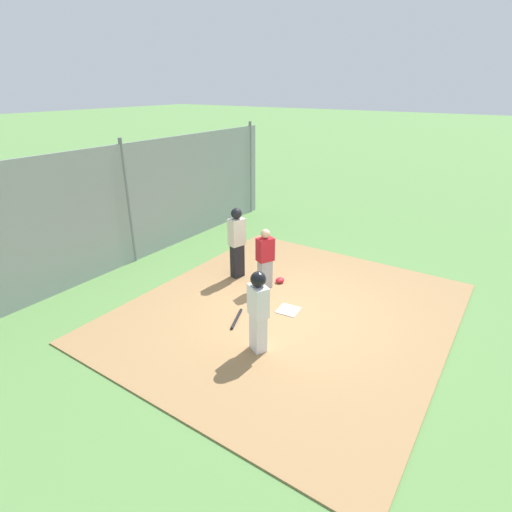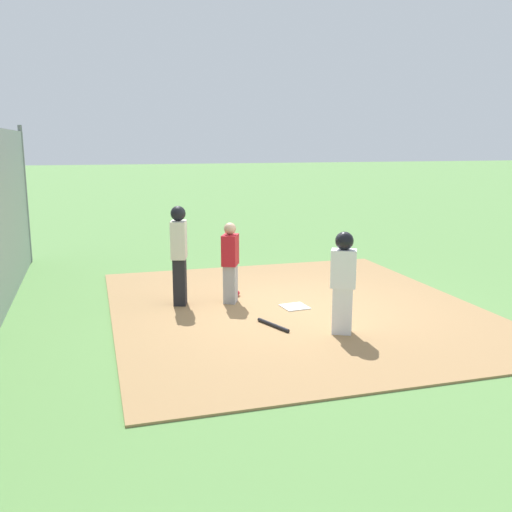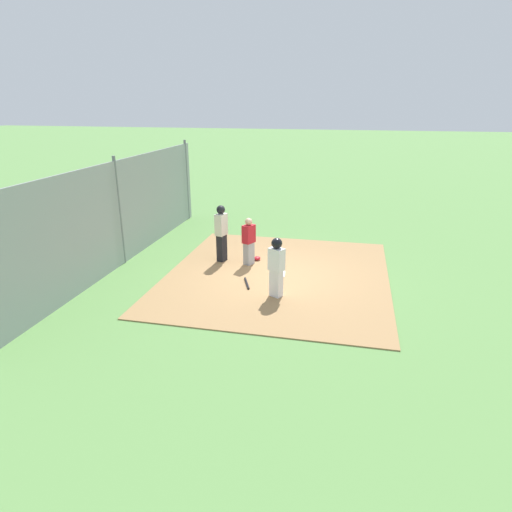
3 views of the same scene
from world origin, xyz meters
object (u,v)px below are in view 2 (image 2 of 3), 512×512
(umpire, at_px, (179,253))
(baseball_bat, at_px, (273,325))
(home_plate, at_px, (295,307))
(catcher, at_px, (230,262))
(catcher_mask, at_px, (234,293))
(runner, at_px, (343,277))

(umpire, relative_size, baseball_bat, 2.41)
(home_plate, distance_m, catcher, 1.43)
(umpire, distance_m, baseball_bat, 2.30)
(baseball_bat, distance_m, catcher_mask, 2.00)
(home_plate, height_order, catcher, catcher)
(home_plate, xyz_separation_m, baseball_bat, (0.94, -0.71, 0.02))
(baseball_bat, bearing_deg, home_plate, -58.26)
(umpire, bearing_deg, catcher_mask, 30.46)
(home_plate, relative_size, catcher_mask, 1.83)
(catcher, distance_m, runner, 2.50)
(umpire, bearing_deg, runner, -31.00)
(umpire, xyz_separation_m, catcher_mask, (-0.29, 1.09, -0.90))
(baseball_bat, bearing_deg, catcher_mask, -17.25)
(catcher, bearing_deg, catcher_mask, 92.34)
(runner, relative_size, catcher_mask, 6.65)
(catcher, height_order, catcher_mask, catcher)
(baseball_bat, bearing_deg, umpire, 14.53)
(home_plate, bearing_deg, baseball_bat, -36.99)
(catcher, relative_size, runner, 0.93)
(umpire, relative_size, runner, 1.13)
(catcher, xyz_separation_m, runner, (2.17, 1.25, 0.14))
(home_plate, xyz_separation_m, runner, (1.52, 0.22, 0.89))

